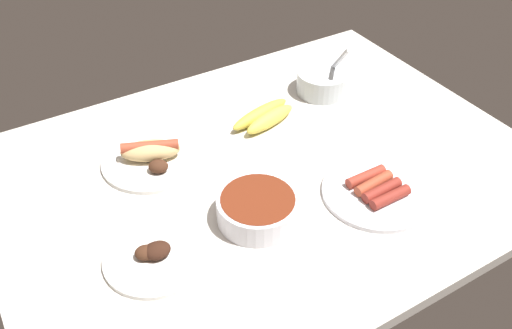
{
  "coord_description": "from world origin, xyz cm",
  "views": [
    {
      "loc": [
        -51.24,
        -80.72,
        80.58
      ],
      "look_at": [
        -3.38,
        -0.73,
        3.0
      ],
      "focal_mm": 38.76,
      "sensor_mm": 36.0,
      "label": 1
    }
  ],
  "objects_px": {
    "plate_sausages": "(377,191)",
    "plate_grilled_meat": "(155,255)",
    "bowl_coleslaw": "(323,81)",
    "plate_hotdog_assembled": "(152,156)",
    "banana_bunch": "(265,116)",
    "bowl_chili": "(258,208)"
  },
  "relations": [
    {
      "from": "banana_bunch",
      "to": "plate_grilled_meat",
      "type": "height_order",
      "value": "same"
    },
    {
      "from": "bowl_chili",
      "to": "plate_sausages",
      "type": "distance_m",
      "value": 0.27
    },
    {
      "from": "banana_bunch",
      "to": "plate_grilled_meat",
      "type": "xyz_separation_m",
      "value": [
        -0.41,
        -0.27,
        -0.01
      ]
    },
    {
      "from": "plate_sausages",
      "to": "bowl_coleslaw",
      "type": "bearing_deg",
      "value": 70.12
    },
    {
      "from": "bowl_coleslaw",
      "to": "plate_hotdog_assembled",
      "type": "relative_size",
      "value": 0.67
    },
    {
      "from": "bowl_coleslaw",
      "to": "plate_hotdog_assembled",
      "type": "distance_m",
      "value": 0.51
    },
    {
      "from": "bowl_coleslaw",
      "to": "banana_bunch",
      "type": "distance_m",
      "value": 0.21
    },
    {
      "from": "bowl_coleslaw",
      "to": "banana_bunch",
      "type": "height_order",
      "value": "bowl_coleslaw"
    },
    {
      "from": "plate_sausages",
      "to": "banana_bunch",
      "type": "height_order",
      "value": "banana_bunch"
    },
    {
      "from": "bowl_chili",
      "to": "plate_grilled_meat",
      "type": "xyz_separation_m",
      "value": [
        -0.22,
        0.01,
        -0.02
      ]
    },
    {
      "from": "bowl_chili",
      "to": "plate_sausages",
      "type": "bearing_deg",
      "value": -15.03
    },
    {
      "from": "plate_sausages",
      "to": "banana_bunch",
      "type": "distance_m",
      "value": 0.35
    },
    {
      "from": "plate_sausages",
      "to": "plate_grilled_meat",
      "type": "bearing_deg",
      "value": 170.85
    },
    {
      "from": "plate_hotdog_assembled",
      "to": "plate_grilled_meat",
      "type": "bearing_deg",
      "value": -111.67
    },
    {
      "from": "bowl_chili",
      "to": "banana_bunch",
      "type": "relative_size",
      "value": 0.89
    },
    {
      "from": "bowl_chili",
      "to": "plate_hotdog_assembled",
      "type": "height_order",
      "value": "same"
    },
    {
      "from": "bowl_coleslaw",
      "to": "plate_grilled_meat",
      "type": "relative_size",
      "value": 0.78
    },
    {
      "from": "bowl_chili",
      "to": "bowl_coleslaw",
      "type": "bearing_deg",
      "value": 39.16
    },
    {
      "from": "bowl_coleslaw",
      "to": "banana_bunch",
      "type": "xyz_separation_m",
      "value": [
        -0.21,
        -0.04,
        -0.02
      ]
    },
    {
      "from": "banana_bunch",
      "to": "bowl_chili",
      "type": "bearing_deg",
      "value": -124.12
    },
    {
      "from": "banana_bunch",
      "to": "plate_hotdog_assembled",
      "type": "distance_m",
      "value": 0.3
    },
    {
      "from": "plate_sausages",
      "to": "plate_grilled_meat",
      "type": "height_order",
      "value": "plate_grilled_meat"
    }
  ]
}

